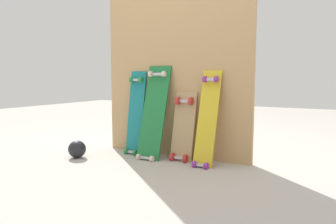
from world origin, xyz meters
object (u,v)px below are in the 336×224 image
skateboard_yellow (207,122)px  rubber_ball (77,149)px  skateboard_natural (183,129)px  skateboard_green (153,116)px  skateboard_teal (136,116)px

skateboard_yellow → rubber_ball: 1.26m
skateboard_natural → skateboard_yellow: skateboard_yellow is taller
skateboard_natural → rubber_ball: 1.02m
skateboard_yellow → skateboard_green: bearing=-179.3°
skateboard_green → skateboard_natural: size_ratio=1.37×
skateboard_green → skateboard_natural: skateboard_green is taller
skateboard_natural → rubber_ball: skateboard_natural is taller
skateboard_green → skateboard_yellow: 0.54m
skateboard_teal → skateboard_green: (0.25, -0.07, 0.02)m
rubber_ball → skateboard_yellow: bearing=17.7°
skateboard_teal → skateboard_natural: (0.53, -0.01, -0.09)m
skateboard_teal → skateboard_green: bearing=-14.9°
skateboard_green → skateboard_natural: bearing=11.4°
skateboard_yellow → skateboard_natural: bearing=168.7°
skateboard_natural → skateboard_green: bearing=-168.6°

